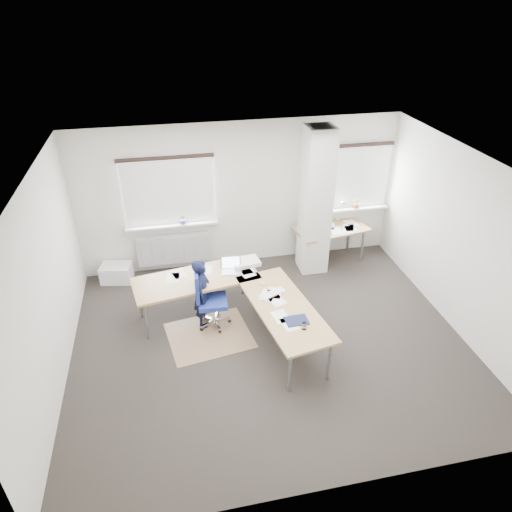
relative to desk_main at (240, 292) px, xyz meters
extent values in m
plane|color=black|center=(0.38, -0.43, -0.69)|extent=(6.00, 6.00, 0.00)
cube|color=beige|center=(0.38, 2.07, 0.71)|extent=(6.00, 0.04, 2.80)
cube|color=beige|center=(0.38, -2.93, 0.71)|extent=(6.00, 0.04, 2.80)
cube|color=beige|center=(-2.62, -0.43, 0.71)|extent=(0.04, 5.00, 2.80)
cube|color=beige|center=(3.38, -0.43, 0.71)|extent=(0.04, 5.00, 2.80)
cube|color=white|center=(0.38, -0.43, 2.11)|extent=(6.00, 5.00, 0.04)
cube|color=beige|center=(1.68, 1.52, 0.70)|extent=(0.50, 0.50, 2.78)
cube|color=white|center=(-0.92, 2.04, 0.91)|extent=(1.60, 0.04, 1.20)
cube|color=white|center=(-0.92, 2.00, 0.91)|extent=(1.60, 0.02, 1.20)
cube|color=white|center=(-0.92, 1.97, 0.29)|extent=(1.70, 0.20, 0.04)
cube|color=white|center=(2.68, 2.04, 0.91)|extent=(1.20, 0.04, 1.20)
cube|color=white|center=(2.68, 2.00, 0.91)|extent=(1.20, 0.02, 1.20)
cube|color=white|center=(2.68, 1.97, 0.29)|extent=(1.30, 0.20, 0.04)
cube|color=silver|center=(-0.92, 1.99, -0.24)|extent=(1.40, 0.10, 0.60)
cylinder|color=#643D86|center=(-0.72, 1.95, 0.35)|extent=(0.12, 0.12, 0.08)
imported|color=#2F5A24|center=(-0.72, 1.95, 0.39)|extent=(0.09, 0.06, 0.17)
cylinder|color=#97493A|center=(2.68, 1.95, 0.35)|extent=(0.12, 0.12, 0.08)
imported|color=#2F5A24|center=(2.68, 1.95, 0.39)|extent=(0.09, 0.07, 0.17)
cube|color=#836447|center=(-0.53, -0.10, -0.69)|extent=(1.42, 1.26, 0.01)
cube|color=white|center=(-2.04, 1.82, -0.53)|extent=(0.61, 0.48, 0.33)
cube|color=olive|center=(-0.64, 0.48, 0.02)|extent=(2.11, 1.14, 0.04)
cube|color=olive|center=(0.55, -0.53, 0.02)|extent=(1.14, 2.11, 0.04)
cylinder|color=gray|center=(-1.47, 0.03, -0.35)|extent=(0.05, 0.05, 0.69)
cylinder|color=gray|center=(-1.58, 0.62, -0.35)|extent=(0.05, 0.05, 0.69)
cylinder|color=gray|center=(0.19, 0.93, -0.35)|extent=(0.05, 0.05, 0.69)
cylinder|color=gray|center=(0.41, -1.46, -0.35)|extent=(0.05, 0.05, 0.69)
cylinder|color=gray|center=(1.00, -1.36, -0.35)|extent=(0.05, 0.05, 0.69)
cylinder|color=gray|center=(0.69, 0.41, -0.35)|extent=(0.05, 0.05, 0.69)
cube|color=#B7B7BC|center=(-0.05, 0.55, 0.05)|extent=(0.35, 0.26, 0.01)
cube|color=#B7B7BC|center=(-0.04, 0.67, 0.16)|extent=(0.33, 0.07, 0.22)
cube|color=silver|center=(-0.04, 0.67, 0.16)|extent=(0.29, 0.06, 0.19)
cube|color=white|center=(0.46, -0.20, 0.05)|extent=(0.46, 0.31, 0.02)
cube|color=#131936|center=(0.65, -0.90, 0.05)|extent=(0.33, 0.25, 0.01)
cube|color=silver|center=(0.23, 0.74, 0.07)|extent=(0.49, 0.38, 0.07)
imported|color=white|center=(0.37, 0.07, 0.07)|extent=(0.07, 0.07, 0.07)
cylinder|color=silver|center=(0.70, -1.08, 0.09)|extent=(0.07, 0.07, 0.10)
cube|color=olive|center=(2.10, 1.70, 0.02)|extent=(1.50, 0.93, 0.04)
cylinder|color=gray|center=(1.55, 1.35, -0.35)|extent=(0.05, 0.05, 0.69)
cylinder|color=gray|center=(2.73, 1.56, -0.35)|extent=(0.05, 0.05, 0.69)
cylinder|color=gray|center=(1.47, 1.84, -0.35)|extent=(0.05, 0.05, 0.69)
cylinder|color=gray|center=(2.65, 2.05, -0.35)|extent=(0.05, 0.05, 0.69)
cube|color=#B7B7BC|center=(1.82, 1.63, 0.05)|extent=(0.40, 0.39, 0.01)
cube|color=#B7B7BC|center=(1.75, 1.72, 0.16)|extent=(0.28, 0.24, 0.22)
cube|color=silver|center=(1.75, 1.72, 0.16)|extent=(0.24, 0.21, 0.19)
cylinder|color=silver|center=(2.37, 2.06, 0.05)|extent=(0.10, 0.10, 0.02)
cylinder|color=silver|center=(2.37, 2.06, 0.24)|extent=(0.02, 0.16, 0.38)
cylinder|color=silver|center=(2.37, 1.94, 0.46)|extent=(0.02, 0.29, 0.13)
cone|color=silver|center=(2.37, 1.80, 0.44)|extent=(0.14, 0.16, 0.17)
cube|color=navy|center=(-0.42, 0.17, -0.24)|extent=(0.48, 0.48, 0.08)
cube|color=navy|center=(-0.65, 0.19, 0.09)|extent=(0.09, 0.40, 0.49)
cylinder|color=silver|center=(-0.42, 0.17, -0.43)|extent=(0.06, 0.06, 0.33)
cylinder|color=black|center=(-0.17, 0.15, -0.66)|extent=(0.06, 0.03, 0.06)
cylinder|color=black|center=(-0.32, 0.41, -0.66)|extent=(0.05, 0.07, 0.06)
cylinder|color=black|center=(-0.62, 0.34, -0.66)|extent=(0.06, 0.06, 0.06)
cylinder|color=black|center=(-0.64, 0.04, -0.66)|extent=(0.07, 0.06, 0.06)
cylinder|color=black|center=(-0.36, -0.08, -0.66)|extent=(0.04, 0.06, 0.06)
imported|color=black|center=(-0.56, 0.23, -0.09)|extent=(0.40, 0.50, 1.20)
camera|label=1|loc=(-0.94, -5.71, 4.13)|focal=32.00mm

